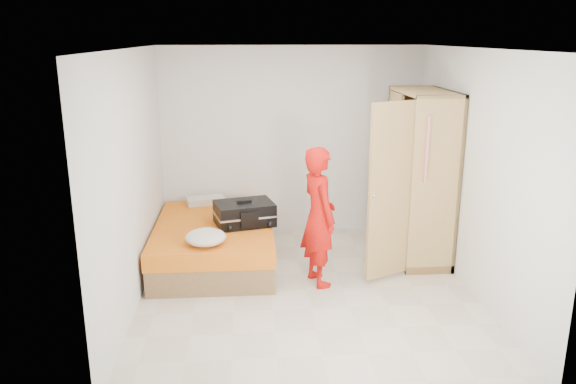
{
  "coord_description": "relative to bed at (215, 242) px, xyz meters",
  "views": [
    {
      "loc": [
        -0.64,
        -5.67,
        2.73
      ],
      "look_at": [
        -0.17,
        0.48,
        1.0
      ],
      "focal_mm": 35.0,
      "sensor_mm": 36.0,
      "label": 1
    }
  ],
  "objects": [
    {
      "name": "room",
      "position": [
        1.05,
        -0.9,
        1.05
      ],
      "size": [
        4.0,
        4.02,
        2.6
      ],
      "color": "beige",
      "rests_on": "ground"
    },
    {
      "name": "suitcase",
      "position": [
        0.38,
        -0.05,
        0.38
      ],
      "size": [
        0.81,
        0.67,
        0.3
      ],
      "rotation": [
        0.0,
        0.0,
        0.24
      ],
      "color": "black",
      "rests_on": "bed"
    },
    {
      "name": "round_cushion",
      "position": [
        -0.05,
        -0.72,
        0.33
      ],
      "size": [
        0.45,
        0.45,
        0.17
      ],
      "primitive_type": "ellipsoid",
      "color": "silver",
      "rests_on": "bed"
    },
    {
      "name": "pillow",
      "position": [
        -0.15,
        0.85,
        0.29
      ],
      "size": [
        0.55,
        0.37,
        0.09
      ],
      "primitive_type": "cube",
      "rotation": [
        0.0,
        0.0,
        0.23
      ],
      "color": "silver",
      "rests_on": "bed"
    },
    {
      "name": "wardrobe",
      "position": [
        2.5,
        -0.06,
        0.75
      ],
      "size": [
        1.12,
        1.44,
        2.1
      ],
      "color": "tan",
      "rests_on": "ground"
    },
    {
      "name": "person",
      "position": [
        1.2,
        -0.7,
        0.54
      ],
      "size": [
        0.53,
        0.66,
        1.58
      ],
      "primitive_type": "imported",
      "rotation": [
        0.0,
        0.0,
        1.86
      ],
      "color": "red",
      "rests_on": "ground"
    },
    {
      "name": "bed",
      "position": [
        0.0,
        0.0,
        0.0
      ],
      "size": [
        1.42,
        2.02,
        0.5
      ],
      "color": "olive",
      "rests_on": "ground"
    }
  ]
}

